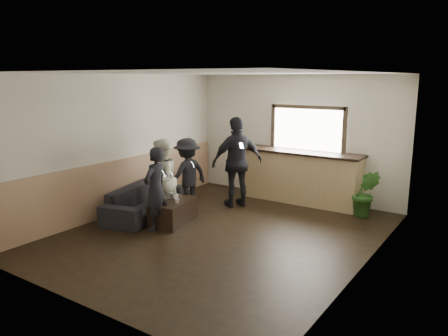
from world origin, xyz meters
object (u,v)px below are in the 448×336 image
Objects in this scene: bar_counter at (301,174)px; sofa at (144,201)px; potted_plant at (366,193)px; cup_b at (177,201)px; coffee_table at (173,212)px; person_a at (156,189)px; person_b at (161,179)px; person_c at (187,174)px; cup_a at (175,196)px; person_d at (237,162)px.

bar_counter reaches higher than sofa.
bar_counter reaches higher than potted_plant.
potted_plant is (2.74, 2.53, -0.01)m from cup_b.
coffee_table is (-1.40, -2.72, -0.42)m from bar_counter.
coffee_table is at bearing 169.64° from person_a.
potted_plant is at bearing 109.36° from person_b.
cup_b is at bearing 39.42° from person_c.
sofa is (-2.20, -2.67, -0.34)m from bar_counter.
person_c is (-0.51, 0.95, 0.27)m from cup_b.
person_b is 1.05× the size of person_c.
cup_a is 0.08× the size of person_b.
bar_counter is 2.74× the size of coffee_table.
person_c is at bearing 111.78° from coffee_table.
person_d is (0.41, 1.63, 0.75)m from coffee_table.
person_a is (0.04, -0.57, 0.27)m from cup_a.
coffee_table is 0.32m from cup_b.
coffee_table is (0.80, -0.05, -0.08)m from sofa.
person_a is (-1.44, -3.14, 0.12)m from bar_counter.
sofa reaches higher than coffee_table.
cup_a is 3.77m from potted_plant.
bar_counter is 3.08m from coffee_table.
cup_a is at bearing 31.90° from person_c.
sofa is 1.01m from person_a.
sofa is 0.67m from person_b.
coffee_table is at bearing -139.79° from potted_plant.
cup_b is 0.10× the size of potted_plant.
person_a is 0.96× the size of person_b.
coffee_table is at bearing -63.24° from cup_a.
cup_a is 0.32m from cup_b.
cup_b is 3.73m from potted_plant.
bar_counter is at bearing 171.96° from person_d.
person_d reaches higher than person_a.
person_b is (-3.25, -2.37, 0.31)m from potted_plant.
bar_counter is at bearing 149.99° from person_a.
cup_a reaches higher than cup_b.
person_a is 1.01× the size of person_c.
bar_counter reaches higher than person_d.
coffee_table is 7.81× the size of cup_a.
person_c is (-0.28, 0.73, 0.27)m from cup_a.
person_a is at bearing 15.13° from person_b.
sofa is 1.30× the size of person_b.
bar_counter is 28.40× the size of cup_b.
person_a is at bearing -114.60° from bar_counter.
sofa is 1.35× the size of person_a.
cup_a is 0.08× the size of person_c.
coffee_table is at bearing 20.45° from person_d.
person_d reaches higher than cup_b.
bar_counter is at bearing 147.55° from person_c.
bar_counter is 3.06m from cup_b.
person_b is (-1.75, -2.63, 0.15)m from bar_counter.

